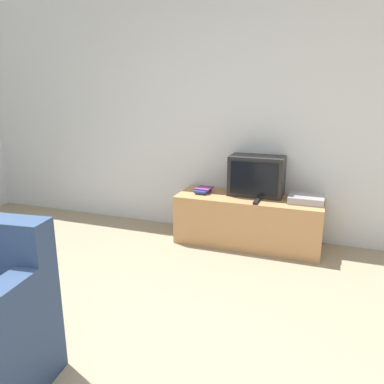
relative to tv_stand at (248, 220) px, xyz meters
name	(u,v)px	position (x,y,z in m)	size (l,w,h in m)	color
wall_back	(211,114)	(-0.52, 0.31, 1.05)	(9.00, 0.06, 2.60)	silver
tv_stand	(248,220)	(0.00, 0.00, 0.00)	(1.46, 0.52, 0.50)	tan
television	(257,176)	(0.05, 0.11, 0.45)	(0.55, 0.31, 0.41)	black
book_stack	(203,190)	(-0.49, 0.00, 0.28)	(0.17, 0.21, 0.05)	#7A3884
remote_on_stand	(257,201)	(0.11, -0.15, 0.26)	(0.04, 0.20, 0.02)	black
set_top_box	(306,199)	(0.55, 0.00, 0.28)	(0.33, 0.25, 0.07)	#99999E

